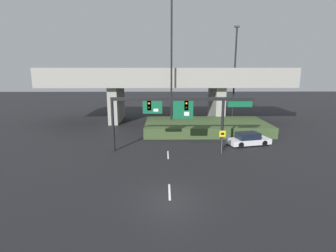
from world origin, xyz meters
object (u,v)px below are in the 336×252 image
signal_gantry (178,108)px  highway_light_pole_far (171,60)px  speed_limit_sign (222,138)px  highway_light_pole_near (235,74)px  parked_sedan_near_right (249,139)px

signal_gantry → highway_light_pole_far: (-0.36, 10.14, 4.87)m
highway_light_pole_far → speed_limit_sign: bearing=-67.3°
signal_gantry → speed_limit_sign: size_ratio=5.92×
speed_limit_sign → highway_light_pole_near: highway_light_pole_near is taller
highway_light_pole_far → parked_sedan_near_right: highway_light_pole_far is taller
highway_light_pole_far → signal_gantry: bearing=-88.0°
speed_limit_sign → highway_light_pole_near: (4.51, 13.86, 5.82)m
signal_gantry → highway_light_pole_far: 11.25m
speed_limit_sign → highway_light_pole_far: highway_light_pole_far is taller
speed_limit_sign → parked_sedan_near_right: 4.70m
highway_light_pole_near → highway_light_pole_far: 9.74m
signal_gantry → speed_limit_sign: (4.29, -1.00, -2.81)m
highway_light_pole_near → parked_sedan_near_right: 12.85m
speed_limit_sign → parked_sedan_near_right: (3.55, 2.94, -0.90)m
highway_light_pole_near → speed_limit_sign: bearing=-108.0°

